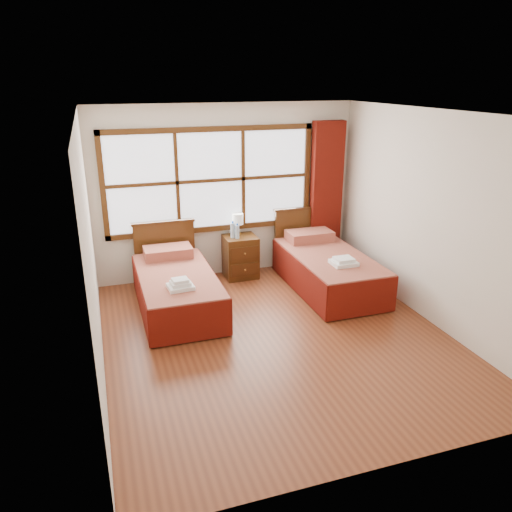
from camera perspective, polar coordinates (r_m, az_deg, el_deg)
name	(u,v)px	position (r m, az deg, el deg)	size (l,w,h in m)	color
floor	(277,337)	(6.07, 2.43, -9.26)	(4.50, 4.50, 0.00)	brown
ceiling	(281,113)	(5.31, 2.85, 16.04)	(4.50, 4.50, 0.00)	white
wall_back	(227,192)	(7.63, -3.39, 7.32)	(4.00, 4.00, 0.00)	silver
wall_left	(91,253)	(5.22, -18.37, 0.37)	(4.50, 4.50, 0.00)	silver
wall_right	(431,219)	(6.51, 19.37, 4.03)	(4.50, 4.50, 0.00)	silver
window	(211,180)	(7.49, -5.21, 8.61)	(3.16, 0.06, 1.56)	white
curtain	(326,195)	(8.08, 8.00, 6.93)	(0.50, 0.16, 2.30)	#5D1109
bed_left	(176,287)	(6.76, -9.09, -3.56)	(0.99, 2.01, 0.96)	#40220D
bed_right	(327,268)	(7.38, 8.08, -1.37)	(1.02, 2.04, 0.99)	#40220D
nightstand	(240,257)	(7.70, -1.78, -0.08)	(0.49, 0.48, 0.65)	#48290F
towels_left	(180,285)	(6.15, -8.64, -3.26)	(0.32, 0.29, 0.13)	white
towels_right	(344,262)	(6.90, 9.99, -0.64)	(0.33, 0.29, 0.10)	white
lamp	(238,220)	(7.66, -2.10, 4.18)	(0.17, 0.17, 0.32)	#B7963A
bottle_near	(233,230)	(7.51, -2.68, 2.97)	(0.07, 0.07, 0.26)	#A6C3D6
bottle_far	(237,232)	(7.48, -2.15, 2.80)	(0.06, 0.06, 0.23)	#A6C3D6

